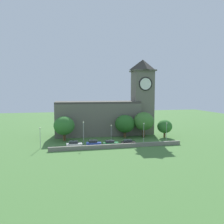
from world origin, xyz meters
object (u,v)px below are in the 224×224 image
Objects in this scene: church at (111,112)px; streetlamp_west_mid at (83,130)px; streetlamp_east_mid at (144,129)px; car_white at (74,144)px; car_black at (128,142)px; streetlamp_east_end at (167,129)px; streetlamp_central at (111,131)px; tree_by_tower at (165,127)px; car_green at (110,143)px; car_blue at (94,143)px; tree_churchyard at (125,124)px; tree_riverside_east at (144,121)px; streetlamp_west_end at (40,134)px; tree_riverside_west at (64,126)px.

streetlamp_west_mid is at bearing -125.99° from church.
car_white is at bearing -177.46° from streetlamp_east_mid.
streetlamp_east_end reaches higher than car_black.
church is 6.30× the size of streetlamp_central.
streetlamp_west_mid is at bearing -177.94° from streetlamp_east_end.
tree_by_tower is at bearing 13.16° from car_white.
car_white is at bearing -168.83° from streetlamp_central.
car_white reaches higher than car_green.
car_white is 31.45m from streetlamp_east_end.
tree_churchyard is at bearing 39.95° from car_blue.
tree_churchyard is at bearing 31.94° from streetlamp_west_mid.
tree_riverside_east is (8.97, 10.41, 5.05)m from car_black.
streetlamp_central is at bearing -151.67° from tree_riverside_east.
tree_riverside_east is (19.92, 9.83, 4.93)m from car_blue.
tree_churchyard reaches higher than streetlamp_west_mid.
tree_churchyard is (-14.24, 3.16, 1.01)m from tree_by_tower.
car_blue is 1.00× the size of car_green.
car_blue is 0.72× the size of streetlamp_east_mid.
streetlamp_east_mid reaches higher than streetlamp_west_end.
streetlamp_west_end is 22.02m from streetlamp_central.
streetlamp_central is (-4.85, 2.96, 3.33)m from car_black.
church is at bearing 113.16° from streetlamp_east_mid.
tree_churchyard is (21.80, 1.33, -0.23)m from tree_riverside_west.
streetlamp_east_mid reaches higher than car_green.
streetlamp_east_mid is at bearing -173.71° from streetlamp_east_end.
streetlamp_west_mid is at bearing -56.50° from tree_riverside_west.
streetlamp_central is (12.08, 2.39, 3.22)m from car_white.
car_white is 5.16m from streetlamp_west_mid.
streetlamp_east_mid is 12.59m from tree_by_tower.
streetlamp_west_mid reaches higher than streetlamp_east_end.
streetlamp_west_end is 0.94× the size of streetlamp_east_mid.
car_green is 18.73m from tree_riverside_east.
car_blue is 0.78× the size of streetlamp_central.
tree_churchyard reaches higher than car_blue.
streetlamp_central is 0.97× the size of streetlamp_east_end.
streetlamp_west_end is at bearing -160.58° from tree_churchyard.
car_white is at bearing -162.68° from streetlamp_west_mid.
church is 30.97m from streetlamp_west_end.
streetlamp_east_end reaches higher than car_green.
tree_by_tower is at bearing 14.28° from streetlamp_central.
streetlamp_central is at bearing 9.09° from streetlamp_west_mid.
tree_by_tower reaches higher than car_green.
streetlamp_west_end is at bearing 177.31° from car_blue.
car_black is at bearing -1.93° from car_white.
car_green is 0.62× the size of streetlamp_west_mid.
car_black is 18.63m from tree_by_tower.
car_white is 12.73m from streetlamp_central.
car_green is 0.78× the size of streetlamp_central.
car_black is 14.65m from streetlamp_west_mid.
tree_churchyard reaches higher than streetlamp_west_end.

